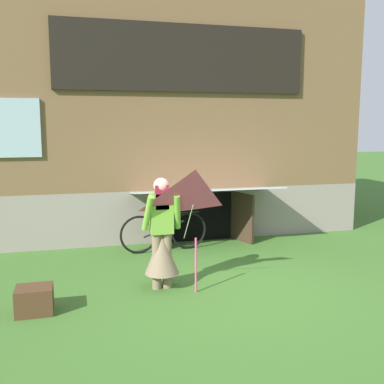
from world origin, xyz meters
The scene contains 6 objects.
ground_plane centered at (0.00, 0.00, 0.00)m, with size 60.00×60.00×0.00m, color #3D6B28.
log_house centered at (0.00, 5.40, 2.70)m, with size 8.23×5.92×5.40m.
person centered at (-0.98, 0.36, 0.71)m, with size 0.61×0.53×1.69m.
kite centered at (-0.59, -0.17, 1.41)m, with size 1.02×0.93×1.77m.
bicycle_black centered at (-0.55, 2.36, 0.39)m, with size 1.75×0.21×0.80m.
wooden_crate centered at (-2.78, -0.12, 0.18)m, with size 0.47×0.40×0.35m, color #4C331E.
Camera 1 is at (-2.21, -6.15, 2.46)m, focal length 42.48 mm.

